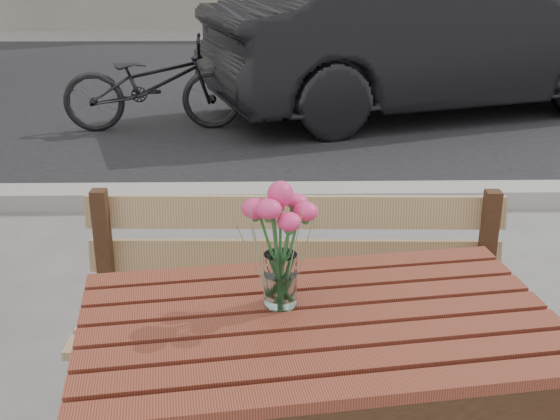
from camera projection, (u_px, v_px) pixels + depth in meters
The scene contains 6 objects.
street at pixel (256, 124), 6.64m from camera, with size 30.00×8.12×0.12m.
main_table at pixel (318, 358), 1.87m from camera, with size 1.33×0.89×0.76m.
main_bench at pixel (295, 290), 2.41m from camera, with size 1.47×0.47×0.91m.
main_vase at pixel (280, 230), 1.81m from camera, with size 0.19×0.19×0.35m.
parked_car at pixel (434, 37), 6.99m from camera, with size 1.59×4.55×1.50m, color black.
bicycle at pixel (153, 84), 6.42m from camera, with size 0.57×1.63×0.86m, color black.
Camera 1 is at (0.11, -1.42, 1.68)m, focal length 45.00 mm.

